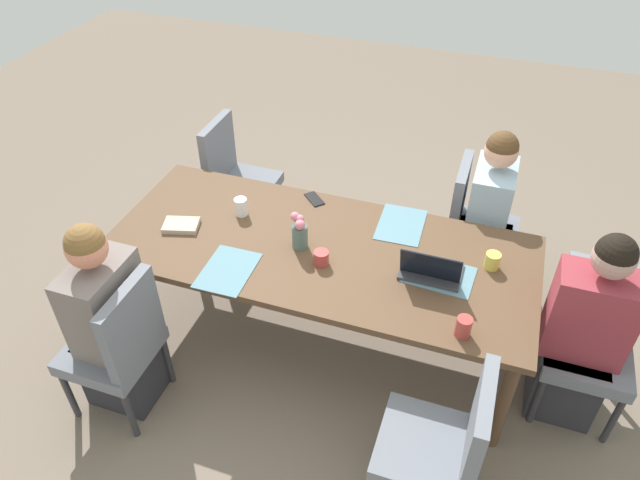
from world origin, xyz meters
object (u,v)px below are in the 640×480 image
Objects in this scene: coffee_mug_near_right at (463,327)px; coffee_mug_centre_right at (321,258)px; coffee_mug_centre_left at (492,261)px; dining_table at (320,256)px; person_far_left_mid at (113,327)px; phone_black at (314,199)px; person_head_left_left_near at (581,338)px; chair_far_right_near at (445,442)px; flower_vase at (300,232)px; chair_far_left_mid at (119,342)px; laptop_head_left_left_near at (431,270)px; chair_near_right_mid at (235,174)px; person_near_left_far at (485,225)px; coffee_mug_near_left at (241,207)px; chair_near_left_far at (473,221)px; chair_head_left_left_near at (591,334)px; book_red_cover at (181,225)px.

coffee_mug_near_right is 1.30× the size of coffee_mug_centre_right.
dining_table is at bearing 8.54° from coffee_mug_centre_left.
person_far_left_mid is at bearing 40.22° from dining_table.
coffee_mug_centre_left reaches higher than phone_black.
person_head_left_left_near is 0.98m from chair_far_right_near.
flower_vase is at bearing -137.47° from person_far_left_mid.
person_far_left_mid is 1.77m from chair_far_right_near.
laptop_head_left_left_near is at bearing -151.72° from chair_far_left_mid.
coffee_mug_centre_right is at bearing 149.06° from flower_vase.
coffee_mug_near_right is at bearing -165.78° from chair_far_left_mid.
laptop_head_left_left_near is (-1.57, 0.87, 0.27)m from chair_near_right_mid.
chair_near_right_mid is 6.00× the size of phone_black.
person_near_left_far is 5.33× the size of flower_vase.
chair_near_right_mid is at bearing -28.99° from laptop_head_left_left_near.
coffee_mug_near_left is at bearing -97.99° from phone_black.
laptop_head_left_left_near is (-0.63, 0.04, 0.11)m from dining_table.
coffee_mug_near_left is at bearing 119.85° from chair_near_right_mid.
chair_near_left_far reaches higher than phone_black.
person_far_left_mid is at bearing 26.20° from coffee_mug_centre_left.
dining_table is at bearing -22.77° from phone_black.
person_near_left_far is (0.64, -0.73, 0.03)m from chair_head_left_left_near.
laptop_head_left_left_near reaches higher than chair_head_left_left_near.
person_near_left_far is at bearing -155.62° from coffee_mug_near_left.
coffee_mug_centre_right is (-0.60, 0.27, -0.01)m from coffee_mug_near_left.
laptop_head_left_left_near is (-1.45, -0.78, 0.27)m from chair_far_left_mid.
chair_near_right_mid is at bearing -42.60° from chair_far_right_near.
coffee_mug_near_right is at bearing 81.79° from coffee_mug_centre_left.
phone_black is at bearing -157.11° from book_red_cover.
phone_black is (1.62, -0.45, 0.20)m from person_head_left_left_near.
person_head_left_left_near is at bearing 178.71° from dining_table.
chair_head_left_left_near is 0.10m from person_head_left_left_near.
person_far_left_mid is 5.33× the size of flower_vase.
chair_far_left_mid is 1.00× the size of chair_far_right_near.
coffee_mug_centre_right is (0.80, 0.90, 0.24)m from person_near_left_far.
coffee_mug_centre_left is at bearing 29.49° from phone_black.
coffee_mug_centre_left is 0.61× the size of phone_black.
person_head_left_left_near is at bearing -179.61° from laptop_head_left_left_near.
chair_near_right_mid is at bearing -41.42° from dining_table.
chair_near_right_mid is at bearing -98.56° from book_red_cover.
chair_near_left_far reaches higher than dining_table.
coffee_mug_near_left is (1.32, 0.69, 0.28)m from chair_near_left_far.
person_far_left_mid is at bearing 68.70° from coffee_mug_near_left.
chair_far_left_mid is 0.75× the size of person_far_left_mid.
chair_far_left_mid is at bearing 44.89° from dining_table.
laptop_head_left_left_near reaches higher than coffee_mug_centre_left.
chair_head_left_left_near reaches higher than book_red_cover.
chair_head_left_left_near is at bearing -125.14° from chair_far_right_near.
person_head_left_left_near is at bearing -162.73° from person_far_left_mid.
person_far_left_mid and person_near_left_far have the same top height.
chair_far_right_near is 1.66m from phone_black.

